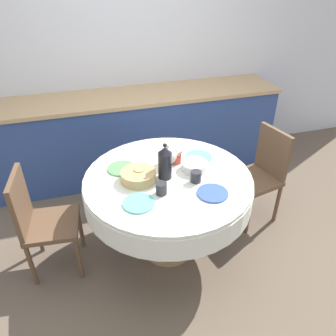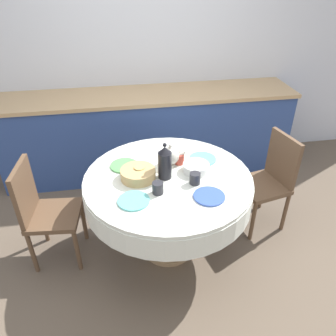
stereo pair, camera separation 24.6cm
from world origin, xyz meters
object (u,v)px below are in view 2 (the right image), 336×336
(chair_right, at_px, (43,209))
(teapot, at_px, (170,156))
(chair_left, at_px, (270,178))
(coffee_carafe, at_px, (165,163))

(chair_right, height_order, teapot, teapot)
(chair_left, bearing_deg, teapot, 80.34)
(chair_left, height_order, chair_right, same)
(chair_left, bearing_deg, coffee_carafe, 89.90)
(chair_left, height_order, coffee_carafe, coffee_carafe)
(chair_right, xyz_separation_m, coffee_carafe, (0.97, -0.10, 0.39))
(teapot, bearing_deg, coffee_carafe, -112.78)
(chair_left, xyz_separation_m, chair_right, (-1.96, -0.11, 0.00))
(chair_right, relative_size, coffee_carafe, 3.09)
(chair_left, relative_size, chair_right, 1.00)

